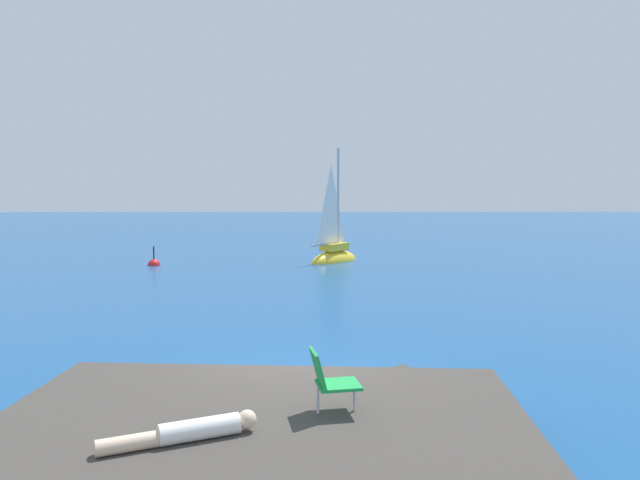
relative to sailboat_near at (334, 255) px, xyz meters
name	(u,v)px	position (x,y,z in m)	size (l,w,h in m)	color
ground_plane	(296,386)	(-1.50, -18.02, -0.32)	(160.00, 160.00, 0.00)	navy
shore_ledge	(260,446)	(-1.90, -21.23, 0.00)	(6.58, 4.59, 0.64)	#423D38
boulder_seaward	(254,403)	(-2.16, -18.88, -0.32)	(1.49, 1.20, 0.82)	#44383B
boulder_inland	(390,404)	(0.01, -18.95, -0.32)	(1.37, 1.09, 0.75)	#3A3933
sailboat_near	(334,255)	(0.00, 0.00, 0.00)	(2.82, 3.02, 5.87)	yellow
person_sunbather	(188,431)	(-2.64, -21.80, 0.43)	(1.66, 0.84, 0.25)	white
beach_chair	(329,378)	(-1.04, -20.98, 0.76)	(0.66, 0.57, 0.80)	green
marker_buoy	(154,265)	(-8.16, -1.19, -0.31)	(0.56, 0.56, 1.13)	red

